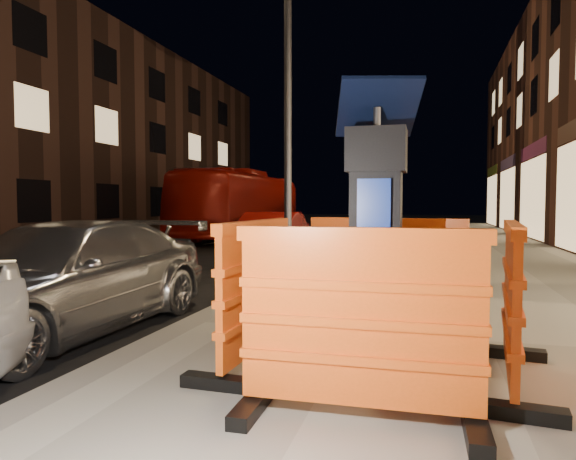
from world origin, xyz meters
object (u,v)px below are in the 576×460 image
(barrier_back, at_px, (386,279))
(barrier_bldgside, at_px, (512,304))
(parking_kiosk, at_px, (376,237))
(barrier_kerbside, at_px, (256,291))
(barrier_front, at_px, (359,326))
(bus_doubledecker, at_px, (242,238))
(car_silver, at_px, (62,333))
(car_red, at_px, (270,262))

(barrier_back, distance_m, barrier_bldgside, 1.34)
(parking_kiosk, distance_m, barrier_kerbside, 1.05)
(barrier_front, bearing_deg, barrier_back, 89.00)
(barrier_kerbside, bearing_deg, bus_doubledecker, 22.78)
(barrier_kerbside, bearing_deg, barrier_back, -43.00)
(car_silver, bearing_deg, barrier_front, -24.83)
(barrier_front, xyz_separation_m, car_silver, (-3.49, 1.80, -0.72))
(barrier_front, relative_size, barrier_bldgside, 1.00)
(bus_doubledecker, bearing_deg, barrier_back, -66.37)
(barrier_kerbside, xyz_separation_m, car_silver, (-2.54, 0.85, -0.72))
(barrier_front, relative_size, barrier_kerbside, 1.00)
(barrier_front, distance_m, car_silver, 3.99)
(parking_kiosk, height_order, barrier_front, parking_kiosk)
(barrier_front, relative_size, bus_doubledecker, 0.15)
(barrier_front, distance_m, bus_doubledecker, 17.95)
(barrier_front, distance_m, barrier_back, 1.90)
(parking_kiosk, distance_m, barrier_front, 1.05)
(barrier_front, height_order, bus_doubledecker, bus_doubledecker)
(parking_kiosk, relative_size, barrier_front, 1.40)
(barrier_back, distance_m, car_silver, 3.56)
(barrier_front, height_order, car_red, barrier_front)
(parking_kiosk, bearing_deg, car_red, 116.72)
(barrier_back, relative_size, barrier_bldgside, 1.00)
(barrier_back, xyz_separation_m, bus_doubledecker, (-6.87, 14.66, -0.72))
(barrier_bldgside, relative_size, bus_doubledecker, 0.15)
(car_silver, height_order, bus_doubledecker, bus_doubledecker)
(parking_kiosk, xyz_separation_m, car_silver, (-3.49, 0.85, -1.17))
(car_red, distance_m, bus_doubledecker, 8.54)
(car_red, height_order, bus_doubledecker, bus_doubledecker)
(barrier_back, relative_size, car_red, 0.40)
(barrier_kerbside, relative_size, barrier_bldgside, 1.00)
(barrier_bldgside, height_order, car_silver, barrier_bldgside)
(car_silver, distance_m, bus_doubledecker, 15.15)
(car_red, bearing_deg, car_silver, -94.75)
(barrier_kerbside, bearing_deg, parking_kiosk, -88.00)
(barrier_back, bearing_deg, bus_doubledecker, 122.12)
(bus_doubledecker, bearing_deg, barrier_bldgside, -64.87)
(car_silver, bearing_deg, bus_doubledecker, 105.33)
(car_red, bearing_deg, bus_doubledecker, 111.68)
(barrier_front, distance_m, barrier_bldgside, 1.34)
(barrier_kerbside, bearing_deg, barrier_bldgside, -88.00)
(barrier_bldgside, xyz_separation_m, car_red, (-4.24, 7.86, -0.72))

